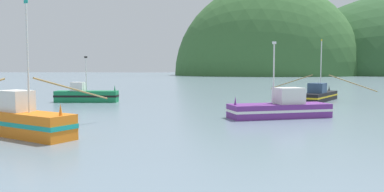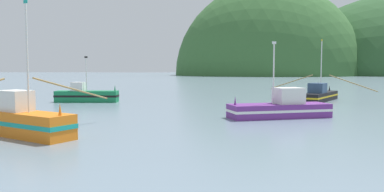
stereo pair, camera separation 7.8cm
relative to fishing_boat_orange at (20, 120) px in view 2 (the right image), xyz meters
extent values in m
ellipsoid|color=#386633|center=(47.05, 178.51, -0.94)|extent=(95.63, 76.51, 94.97)
cube|color=orange|center=(0.04, -0.02, -0.19)|extent=(7.87, 5.85, 1.49)
cube|color=teal|center=(0.04, -0.02, -0.12)|extent=(7.95, 5.91, 0.27)
cone|color=orange|center=(3.20, -1.96, 0.90)|extent=(0.28, 0.28, 0.70)
cube|color=silver|center=(-0.32, 0.20, 1.19)|extent=(2.42, 2.22, 1.28)
cylinder|color=silver|center=(0.78, -0.48, 3.77)|extent=(0.12, 0.12, 6.43)
cube|color=teal|center=(0.78, -0.48, 7.11)|extent=(0.32, 0.21, 0.20)
cylinder|color=#997F4C|center=(2.21, 3.52, 1.72)|extent=(3.46, 5.53, 1.85)
cube|color=#6B2D84|center=(17.67, 8.70, -0.36)|extent=(8.80, 4.58, 1.15)
cube|color=white|center=(17.67, 8.70, -0.30)|extent=(8.89, 4.63, 0.21)
cone|color=#6B2D84|center=(13.91, 7.68, 0.56)|extent=(0.25, 0.25, 0.70)
cube|color=silver|center=(18.48, 8.91, 0.88)|extent=(2.58, 2.37, 1.34)
cylinder|color=silver|center=(17.14, 8.55, 2.67)|extent=(0.12, 0.12, 4.92)
cube|color=white|center=(17.14, 8.55, 5.25)|extent=(0.36, 0.12, 0.20)
cube|color=#197A47|center=(-2.45, 22.73, -0.26)|extent=(7.37, 1.86, 1.35)
cube|color=black|center=(-2.45, 22.73, -0.20)|extent=(7.45, 1.88, 0.24)
cone|color=#197A47|center=(0.94, 22.75, 0.76)|extent=(0.20, 0.20, 0.70)
cube|color=silver|center=(-3.48, 22.73, 0.93)|extent=(1.44, 1.44, 1.04)
cylinder|color=silver|center=(-2.47, 22.73, 2.37)|extent=(0.12, 0.12, 3.92)
cube|color=black|center=(-2.47, 22.73, 4.45)|extent=(0.36, 0.03, 0.20)
cube|color=black|center=(26.08, 24.61, -0.40)|extent=(6.61, 8.69, 1.09)
cube|color=gold|center=(26.08, 24.61, -0.34)|extent=(6.67, 8.78, 0.20)
cone|color=black|center=(28.35, 28.11, 0.50)|extent=(0.28, 0.28, 0.70)
cube|color=#334C6B|center=(25.36, 23.49, 0.74)|extent=(2.67, 2.79, 1.19)
cylinder|color=silver|center=(26.11, 24.65, 3.29)|extent=(0.12, 0.12, 6.29)
cube|color=gold|center=(26.11, 24.65, 6.56)|extent=(0.22, 0.32, 0.20)
cylinder|color=#997F4C|center=(22.96, 26.64, 1.37)|extent=(4.67, 3.09, 1.95)
cylinder|color=#997F4C|center=(29.21, 22.58, 1.37)|extent=(4.67, 3.09, 1.95)
camera|label=1|loc=(10.86, -23.34, 3.27)|focal=36.17mm
camera|label=2|loc=(10.93, -23.34, 3.27)|focal=36.17mm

